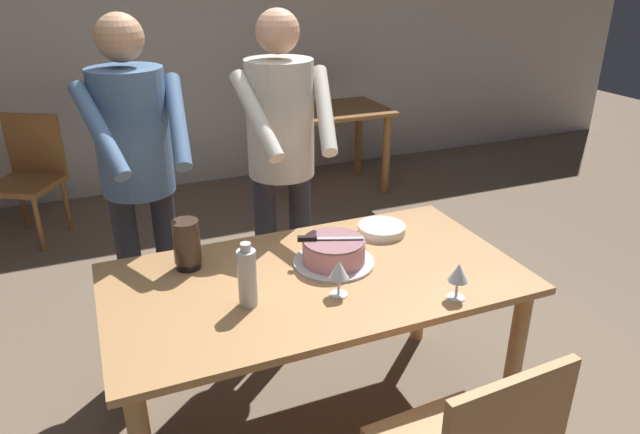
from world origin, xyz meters
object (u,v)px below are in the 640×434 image
(cake_on_platter, at_px, (334,252))
(person_standing_beside, at_px, (137,165))
(cake_knife, at_px, (316,239))
(plate_stack, at_px, (382,229))
(hurricane_lamp, at_px, (187,244))
(main_dining_table, at_px, (315,298))
(person_cutting_cake, at_px, (281,150))
(water_bottle, at_px, (247,277))
(wine_glass_far, at_px, (458,274))
(background_table, at_px, (329,127))
(background_chair_1, at_px, (29,173))
(wine_glass_near, at_px, (339,271))

(cake_on_platter, xyz_separation_m, person_standing_beside, (-0.69, 0.62, 0.27))
(cake_knife, distance_m, plate_stack, 0.43)
(hurricane_lamp, bearing_deg, main_dining_table, -29.65)
(plate_stack, distance_m, person_cutting_cake, 0.61)
(person_cutting_cake, relative_size, person_standing_beside, 1.00)
(water_bottle, distance_m, person_cutting_cake, 0.88)
(main_dining_table, height_order, cake_knife, cake_knife)
(main_dining_table, xyz_separation_m, cake_on_platter, (0.11, 0.06, 0.16))
(cake_on_platter, relative_size, hurricane_lamp, 1.62)
(wine_glass_far, relative_size, water_bottle, 0.58)
(water_bottle, relative_size, person_cutting_cake, 0.15)
(plate_stack, distance_m, water_bottle, 0.82)
(water_bottle, xyz_separation_m, hurricane_lamp, (-0.15, 0.36, -0.01))
(person_cutting_cake, height_order, person_standing_beside, same)
(cake_knife, bearing_deg, background_table, 65.55)
(hurricane_lamp, distance_m, person_standing_beside, 0.49)
(main_dining_table, bearing_deg, hurricane_lamp, 150.35)
(person_cutting_cake, distance_m, background_chair_1, 2.41)
(hurricane_lamp, bearing_deg, cake_knife, -18.74)
(person_cutting_cake, bearing_deg, cake_knife, -94.97)
(wine_glass_near, relative_size, person_cutting_cake, 0.08)
(water_bottle, relative_size, background_chair_1, 0.28)
(background_table, distance_m, background_chair_1, 2.41)
(cake_knife, bearing_deg, water_bottle, -150.97)
(cake_knife, distance_m, wine_glass_far, 0.59)
(wine_glass_far, height_order, hurricane_lamp, hurricane_lamp)
(cake_knife, height_order, person_cutting_cake, person_cutting_cake)
(cake_knife, xyz_separation_m, person_cutting_cake, (0.05, 0.57, 0.21))
(person_cutting_cake, height_order, background_chair_1, person_cutting_cake)
(person_cutting_cake, xyz_separation_m, background_table, (1.11, 1.98, -0.50))
(water_bottle, height_order, background_table, water_bottle)
(main_dining_table, bearing_deg, cake_on_platter, 30.55)
(plate_stack, bearing_deg, background_chair_1, 124.72)
(wine_glass_near, bearing_deg, hurricane_lamp, 138.42)
(hurricane_lamp, xyz_separation_m, background_table, (1.66, 2.38, -0.28))
(cake_on_platter, relative_size, plate_stack, 1.55)
(water_bottle, bearing_deg, background_chair_1, 108.31)
(main_dining_table, distance_m, background_chair_1, 2.88)
(person_standing_beside, height_order, background_table, person_standing_beside)
(cake_knife, height_order, water_bottle, water_bottle)
(background_chair_1, bearing_deg, cake_knife, -63.69)
(person_standing_beside, bearing_deg, cake_knife, -43.92)
(hurricane_lamp, bearing_deg, person_cutting_cake, 35.92)
(wine_glass_near, distance_m, water_bottle, 0.34)
(main_dining_table, distance_m, plate_stack, 0.51)
(main_dining_table, relative_size, plate_stack, 7.51)
(wine_glass_near, bearing_deg, background_chair_1, 113.88)
(main_dining_table, height_order, plate_stack, plate_stack)
(cake_on_platter, distance_m, person_cutting_cake, 0.65)
(person_standing_beside, bearing_deg, cake_on_platter, -42.18)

